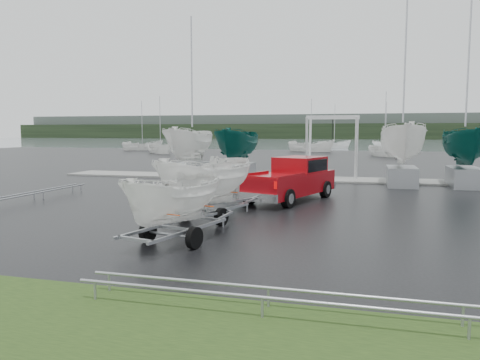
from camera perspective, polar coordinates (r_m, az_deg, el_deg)
ground_plane at (r=18.37m, az=-2.85°, el=-3.86°), size 120.00×120.00×0.00m
lake at (r=117.38m, az=12.56°, el=4.32°), size 300.00×300.00×0.00m
grass_verge at (r=8.95m, az=-26.17°, el=-15.16°), size 40.00×40.00×0.00m
dock at (r=30.88m, az=4.68°, el=0.23°), size 30.00×3.00×0.12m
treeline at (r=187.28m, az=13.63°, el=5.79°), size 300.00×8.00×6.00m
far_hill at (r=195.29m, az=13.72°, el=6.37°), size 300.00×6.00×10.00m
pickup_truck at (r=21.49m, az=6.45°, el=0.27°), size 3.74×6.16×1.94m
trailer_hitched at (r=15.98m, az=-4.23°, el=4.90°), size 2.29×3.79×5.25m
trailer_parked at (r=12.96m, az=-8.10°, el=2.75°), size 2.02×3.78×4.44m
boat_hoist at (r=30.28m, az=11.18°, el=4.99°), size 3.30×2.18×4.12m
keelboat_0 at (r=30.30m, az=-6.19°, el=6.72°), size 2.24×3.20×10.41m
keelboat_1 at (r=29.48m, az=-0.25°, el=6.53°), size 2.18×3.20×6.89m
keelboat_2 at (r=28.28m, az=19.33°, el=7.24°), size 2.47×3.20×10.64m
keelboat_3 at (r=28.99m, az=25.96°, el=6.14°), size 2.23×3.20×10.39m
mast_rack_0 at (r=23.53m, az=-23.37°, el=-1.31°), size 0.56×6.50×0.06m
mast_rack_2 at (r=8.35m, az=3.12°, el=-13.54°), size 7.00×0.56×0.06m
moored_boat_0 at (r=66.66m, az=-9.65°, el=3.22°), size 3.29×3.28×11.07m
moored_boat_1 at (r=72.32m, az=8.63°, el=3.44°), size 3.43×3.37×11.71m
moored_boat_2 at (r=60.91m, az=17.17°, el=2.78°), size 3.19×3.21×11.10m
moored_boat_4 at (r=77.88m, az=-11.79°, el=3.56°), size 3.31×3.28×11.31m
moored_boat_5 at (r=82.55m, az=17.29°, el=3.55°), size 3.26×3.26×11.03m
moored_boat_6 at (r=87.65m, az=11.40°, el=3.83°), size 2.61×2.56×11.00m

